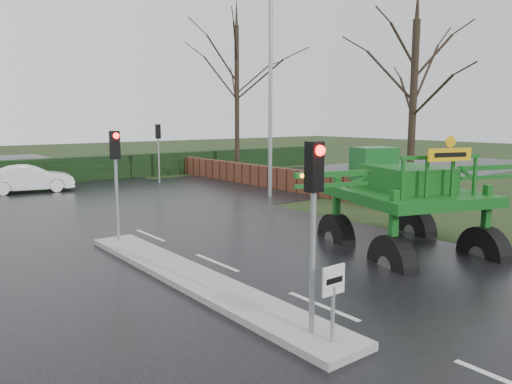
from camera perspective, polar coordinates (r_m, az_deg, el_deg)
ground at (r=10.77m, az=7.60°, el=-12.91°), size 140.00×140.00×0.00m
road_main at (r=18.85m, az=-14.69°, el=-3.75°), size 14.00×80.00×0.02m
road_cross at (r=24.39m, az=-20.30°, el=-1.25°), size 80.00×12.00×0.02m
median_island at (r=12.21m, az=-7.08°, el=-9.86°), size 1.20×10.00×0.16m
hedge_row at (r=31.96m, az=-24.78°, el=2.04°), size 44.00×0.90×1.50m
brick_wall at (r=29.20m, az=-0.37°, el=1.99°), size 0.40×20.00×1.20m
keep_left_sign at (r=8.55m, az=8.83°, el=-11.16°), size 0.50×0.07×1.35m
traffic_signal_near at (r=8.50m, az=6.65°, el=-0.55°), size 0.26×0.33×3.52m
traffic_signal_mid at (r=15.68m, az=-15.75°, el=3.33°), size 0.26×0.33×3.52m
traffic_signal_far at (r=30.29m, az=-11.11°, el=5.84°), size 0.26×0.33×3.52m
street_light_right at (r=24.53m, az=1.10°, el=13.35°), size 3.85×0.30×10.00m
tree_right_near at (r=22.80m, az=17.59°, el=11.33°), size 5.60×5.60×9.64m
tree_right_far at (r=34.61m, az=-2.20°, el=12.78°), size 7.00×7.00×12.05m
crop_sprayer at (r=13.57m, az=15.11°, el=0.23°), size 7.35×5.66×4.30m
white_sedan at (r=28.89m, az=-24.36°, el=-0.05°), size 4.53×2.30×1.42m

